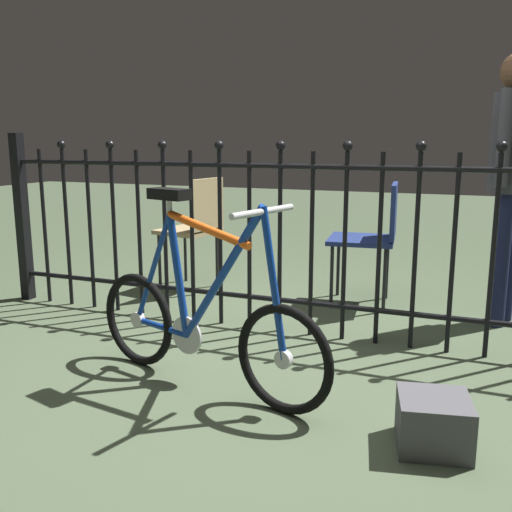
{
  "coord_description": "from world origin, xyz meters",
  "views": [
    {
      "loc": [
        0.92,
        -2.37,
        1.12
      ],
      "look_at": [
        -0.11,
        0.21,
        0.55
      ],
      "focal_mm": 40.38,
      "sensor_mm": 36.0,
      "label": 1
    }
  ],
  "objects_px": {
    "chair_tan": "(196,223)",
    "chair_navy": "(374,231)",
    "person_visitor": "(512,167)",
    "bicycle": "(203,320)",
    "display_crate": "(433,422)"
  },
  "relations": [
    {
      "from": "chair_tan",
      "to": "chair_navy",
      "type": "distance_m",
      "value": 1.3
    },
    {
      "from": "chair_tan",
      "to": "person_visitor",
      "type": "xyz_separation_m",
      "value": [
        2.11,
        -0.02,
        0.45
      ]
    },
    {
      "from": "bicycle",
      "to": "chair_navy",
      "type": "xyz_separation_m",
      "value": [
        0.47,
        1.63,
        0.19
      ]
    },
    {
      "from": "person_visitor",
      "to": "display_crate",
      "type": "height_order",
      "value": "person_visitor"
    },
    {
      "from": "chair_navy",
      "to": "display_crate",
      "type": "bearing_deg",
      "value": -72.58
    },
    {
      "from": "chair_tan",
      "to": "display_crate",
      "type": "xyz_separation_m",
      "value": [
        1.87,
        -1.71,
        -0.41
      ]
    },
    {
      "from": "bicycle",
      "to": "display_crate",
      "type": "xyz_separation_m",
      "value": [
        1.03,
        -0.17,
        -0.22
      ]
    },
    {
      "from": "chair_tan",
      "to": "chair_navy",
      "type": "relative_size",
      "value": 1.01
    },
    {
      "from": "person_visitor",
      "to": "display_crate",
      "type": "distance_m",
      "value": 1.91
    },
    {
      "from": "display_crate",
      "to": "person_visitor",
      "type": "bearing_deg",
      "value": 81.7
    },
    {
      "from": "chair_tan",
      "to": "display_crate",
      "type": "distance_m",
      "value": 2.57
    },
    {
      "from": "chair_navy",
      "to": "display_crate",
      "type": "distance_m",
      "value": 1.93
    },
    {
      "from": "bicycle",
      "to": "person_visitor",
      "type": "height_order",
      "value": "person_visitor"
    },
    {
      "from": "bicycle",
      "to": "chair_tan",
      "type": "distance_m",
      "value": 1.77
    },
    {
      "from": "bicycle",
      "to": "chair_navy",
      "type": "height_order",
      "value": "bicycle"
    }
  ]
}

